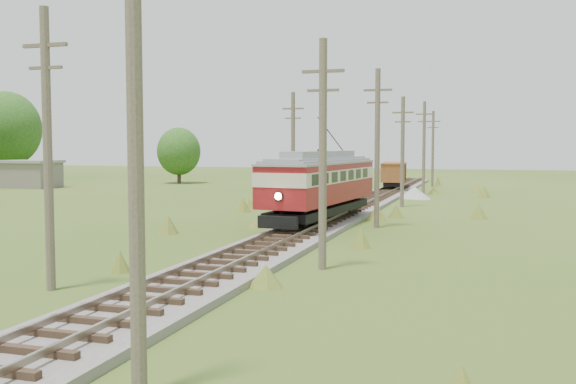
% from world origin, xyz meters
% --- Properties ---
extents(railbed_main, '(3.60, 96.00, 0.57)m').
position_xyz_m(railbed_main, '(0.00, 34.00, 0.19)').
color(railbed_main, '#605B54').
rests_on(railbed_main, ground).
extents(streetcar, '(4.03, 12.69, 5.75)m').
position_xyz_m(streetcar, '(-0.00, 30.65, 2.66)').
color(streetcar, black).
rests_on(streetcar, ground).
extents(gondola, '(3.06, 7.46, 2.41)m').
position_xyz_m(gondola, '(0.00, 61.20, 1.87)').
color(gondola, black).
rests_on(gondola, ground).
extents(gravel_pile, '(2.91, 3.08, 1.06)m').
position_xyz_m(gravel_pile, '(3.14, 52.49, 0.49)').
color(gravel_pile, gray).
rests_on(gravel_pile, ground).
extents(utility_pole_r_1, '(0.30, 0.30, 8.80)m').
position_xyz_m(utility_pole_r_1, '(3.10, 5.00, 4.40)').
color(utility_pole_r_1, brown).
rests_on(utility_pole_r_1, ground).
extents(utility_pole_r_2, '(1.60, 0.30, 8.60)m').
position_xyz_m(utility_pole_r_2, '(3.30, 18.00, 4.42)').
color(utility_pole_r_2, brown).
rests_on(utility_pole_r_2, ground).
extents(utility_pole_r_3, '(1.60, 0.30, 9.00)m').
position_xyz_m(utility_pole_r_3, '(3.20, 31.00, 4.63)').
color(utility_pole_r_3, brown).
rests_on(utility_pole_r_3, ground).
extents(utility_pole_r_4, '(1.60, 0.30, 8.40)m').
position_xyz_m(utility_pole_r_4, '(3.00, 44.00, 4.32)').
color(utility_pole_r_4, brown).
rests_on(utility_pole_r_4, ground).
extents(utility_pole_r_5, '(1.60, 0.30, 8.90)m').
position_xyz_m(utility_pole_r_5, '(3.40, 57.00, 4.58)').
color(utility_pole_r_5, brown).
rests_on(utility_pole_r_5, ground).
extents(utility_pole_r_6, '(1.60, 0.30, 8.70)m').
position_xyz_m(utility_pole_r_6, '(3.20, 70.00, 4.47)').
color(utility_pole_r_6, brown).
rests_on(utility_pole_r_6, ground).
extents(utility_pole_l_a, '(1.60, 0.30, 9.00)m').
position_xyz_m(utility_pole_l_a, '(-4.20, 12.00, 4.63)').
color(utility_pole_l_a, brown).
rests_on(utility_pole_l_a, ground).
extents(utility_pole_l_b, '(1.60, 0.30, 8.60)m').
position_xyz_m(utility_pole_l_b, '(-4.50, 40.00, 4.42)').
color(utility_pole_l_b, brown).
rests_on(utility_pole_l_b, ground).
extents(tree_left_5, '(9.66, 9.66, 12.44)m').
position_xyz_m(tree_left_5, '(-56.00, 70.00, 7.12)').
color(tree_left_5, '#38281C').
rests_on(tree_left_5, ground).
extents(tree_mid_a, '(5.46, 5.46, 7.03)m').
position_xyz_m(tree_mid_a, '(-28.00, 68.00, 4.02)').
color(tree_mid_a, '#38281C').
rests_on(tree_mid_a, ground).
extents(shed, '(6.40, 4.40, 3.10)m').
position_xyz_m(shed, '(-40.00, 55.00, 1.57)').
color(shed, slate).
rests_on(shed, ground).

